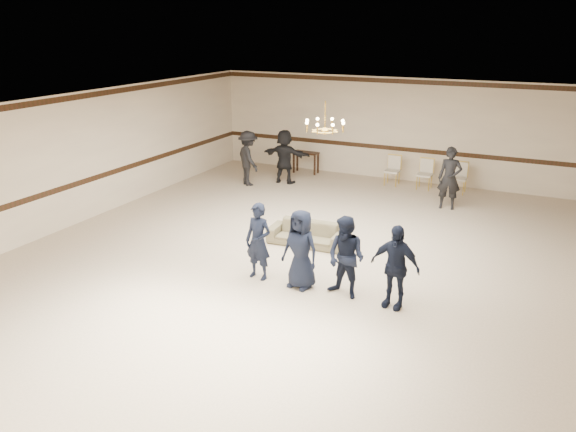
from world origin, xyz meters
name	(u,v)px	position (x,y,z in m)	size (l,w,h in m)	color
room	(306,185)	(0.00, 0.00, 1.60)	(12.01, 14.01, 3.21)	beige
chair_rail	(395,148)	(0.00, 6.99, 1.00)	(12.00, 0.02, 0.14)	black
crown_molding	(399,81)	(0.00, 6.99, 3.08)	(12.00, 0.02, 0.14)	black
chandelier	(325,116)	(0.00, 1.00, 2.88)	(0.94, 0.94, 0.89)	gold
boy_a	(258,242)	(-0.37, -1.39, 0.77)	(0.56, 0.37, 1.53)	black
boy_b	(301,249)	(0.53, -1.39, 0.77)	(0.75, 0.49, 1.53)	black
boy_c	(346,258)	(1.43, -1.39, 0.77)	(0.74, 0.58, 1.53)	black
boy_d	(395,266)	(2.33, -1.39, 0.77)	(0.90, 0.37, 1.53)	black
settee	(307,234)	(-0.23, 0.63, 0.26)	(1.75, 0.68, 0.51)	brown
adult_left	(248,158)	(-3.86, 4.37, 0.84)	(1.09, 0.62, 1.68)	black
adult_mid	(285,156)	(-2.96, 5.07, 0.84)	(1.56, 0.50, 1.68)	black
adult_right	(450,178)	(2.14, 4.67, 0.84)	(0.61, 0.40, 1.68)	black
banquet_chair_left	(392,171)	(0.15, 6.26, 0.45)	(0.44, 0.44, 0.90)	beige
banquet_chair_mid	(425,174)	(1.15, 6.26, 0.45)	(0.44, 0.44, 0.90)	beige
banquet_chair_right	(459,178)	(2.15, 6.26, 0.45)	(0.44, 0.44, 0.90)	beige
console_table	(306,162)	(-2.85, 6.46, 0.36)	(0.86, 0.36, 0.72)	black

